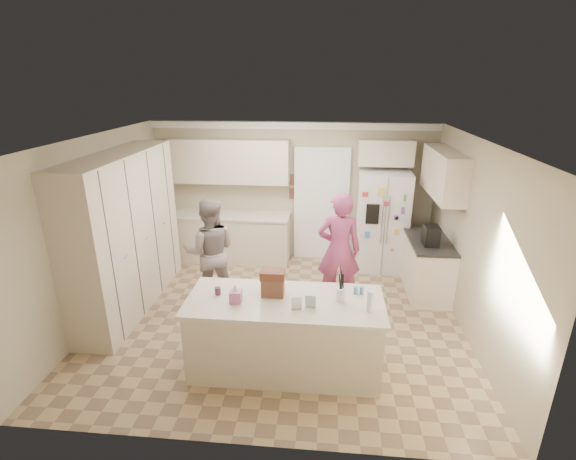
# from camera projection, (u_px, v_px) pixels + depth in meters

# --- Properties ---
(floor) EXTENTS (5.20, 4.60, 0.02)m
(floor) POSITION_uv_depth(u_px,v_px,m) (279.00, 318.00, 6.17)
(floor) COLOR tan
(floor) RESTS_ON ground
(ceiling) EXTENTS (5.20, 4.60, 0.02)m
(ceiling) POSITION_uv_depth(u_px,v_px,m) (278.00, 138.00, 5.27)
(ceiling) COLOR white
(ceiling) RESTS_ON wall_back
(wall_back) EXTENTS (5.20, 0.02, 2.60)m
(wall_back) POSITION_uv_depth(u_px,v_px,m) (292.00, 192.00, 7.88)
(wall_back) COLOR #B6AA8B
(wall_back) RESTS_ON ground
(wall_front) EXTENTS (5.20, 0.02, 2.60)m
(wall_front) POSITION_uv_depth(u_px,v_px,m) (247.00, 331.00, 3.56)
(wall_front) COLOR #B6AA8B
(wall_front) RESTS_ON ground
(wall_left) EXTENTS (0.02, 4.60, 2.60)m
(wall_left) POSITION_uv_depth(u_px,v_px,m) (97.00, 229.00, 5.95)
(wall_left) COLOR #B6AA8B
(wall_left) RESTS_ON ground
(wall_right) EXTENTS (0.02, 4.60, 2.60)m
(wall_right) POSITION_uv_depth(u_px,v_px,m) (475.00, 242.00, 5.49)
(wall_right) COLOR #B6AA8B
(wall_right) RESTS_ON ground
(crown_back) EXTENTS (5.20, 0.08, 0.12)m
(crown_back) POSITION_uv_depth(u_px,v_px,m) (292.00, 126.00, 7.41)
(crown_back) COLOR white
(crown_back) RESTS_ON wall_back
(pantry_bank) EXTENTS (0.60, 2.60, 2.35)m
(pantry_bank) POSITION_uv_depth(u_px,v_px,m) (125.00, 233.00, 6.15)
(pantry_bank) COLOR beige
(pantry_bank) RESTS_ON floor
(back_base_cab) EXTENTS (2.20, 0.60, 0.88)m
(back_base_cab) POSITION_uv_depth(u_px,v_px,m) (231.00, 238.00, 7.99)
(back_base_cab) COLOR beige
(back_base_cab) RESTS_ON floor
(back_countertop) EXTENTS (2.24, 0.63, 0.04)m
(back_countertop) POSITION_uv_depth(u_px,v_px,m) (230.00, 215.00, 7.82)
(back_countertop) COLOR beige
(back_countertop) RESTS_ON back_base_cab
(back_upper_cab) EXTENTS (2.20, 0.35, 0.80)m
(back_upper_cab) POSITION_uv_depth(u_px,v_px,m) (229.00, 161.00, 7.60)
(back_upper_cab) COLOR beige
(back_upper_cab) RESTS_ON wall_back
(doorway_opening) EXTENTS (0.90, 0.06, 2.10)m
(doorway_opening) POSITION_uv_depth(u_px,v_px,m) (321.00, 206.00, 7.89)
(doorway_opening) COLOR black
(doorway_opening) RESTS_ON floor
(doorway_casing) EXTENTS (1.02, 0.03, 2.22)m
(doorway_casing) POSITION_uv_depth(u_px,v_px,m) (321.00, 206.00, 7.85)
(doorway_casing) COLOR white
(doorway_casing) RESTS_ON floor
(wall_frame_upper) EXTENTS (0.15, 0.02, 0.20)m
(wall_frame_upper) POSITION_uv_depth(u_px,v_px,m) (293.00, 179.00, 7.75)
(wall_frame_upper) COLOR brown
(wall_frame_upper) RESTS_ON wall_back
(wall_frame_lower) EXTENTS (0.15, 0.02, 0.20)m
(wall_frame_lower) POSITION_uv_depth(u_px,v_px,m) (293.00, 194.00, 7.85)
(wall_frame_lower) COLOR brown
(wall_frame_lower) RESTS_ON wall_back
(refrigerator) EXTENTS (0.94, 0.75, 1.80)m
(refrigerator) POSITION_uv_depth(u_px,v_px,m) (382.00, 221.00, 7.49)
(refrigerator) COLOR white
(refrigerator) RESTS_ON floor
(fridge_seam) EXTENTS (0.02, 0.02, 1.78)m
(fridge_seam) POSITION_uv_depth(u_px,v_px,m) (384.00, 228.00, 7.16)
(fridge_seam) COLOR gray
(fridge_seam) RESTS_ON refrigerator
(fridge_dispenser) EXTENTS (0.22, 0.03, 0.35)m
(fridge_dispenser) POSITION_uv_depth(u_px,v_px,m) (372.00, 214.00, 7.08)
(fridge_dispenser) COLOR black
(fridge_dispenser) RESTS_ON refrigerator
(fridge_handle_l) EXTENTS (0.02, 0.02, 0.85)m
(fridge_handle_l) POSITION_uv_depth(u_px,v_px,m) (382.00, 220.00, 7.10)
(fridge_handle_l) COLOR silver
(fridge_handle_l) RESTS_ON refrigerator
(fridge_handle_r) EXTENTS (0.02, 0.02, 0.85)m
(fridge_handle_r) POSITION_uv_depth(u_px,v_px,m) (388.00, 220.00, 7.09)
(fridge_handle_r) COLOR silver
(fridge_handle_r) RESTS_ON refrigerator
(over_fridge_cab) EXTENTS (0.95, 0.35, 0.45)m
(over_fridge_cab) POSITION_uv_depth(u_px,v_px,m) (386.00, 153.00, 7.28)
(over_fridge_cab) COLOR beige
(over_fridge_cab) RESTS_ON wall_back
(right_base_cab) EXTENTS (0.60, 1.20, 0.88)m
(right_base_cab) POSITION_uv_depth(u_px,v_px,m) (427.00, 268.00, 6.75)
(right_base_cab) COLOR beige
(right_base_cab) RESTS_ON floor
(right_countertop) EXTENTS (0.63, 1.24, 0.04)m
(right_countertop) POSITION_uv_depth(u_px,v_px,m) (430.00, 241.00, 6.59)
(right_countertop) COLOR #2D2B28
(right_countertop) RESTS_ON right_base_cab
(right_upper_cab) EXTENTS (0.35, 1.50, 0.70)m
(right_upper_cab) POSITION_uv_depth(u_px,v_px,m) (444.00, 173.00, 6.40)
(right_upper_cab) COLOR beige
(right_upper_cab) RESTS_ON wall_right
(coffee_maker) EXTENTS (0.22, 0.28, 0.30)m
(coffee_maker) POSITION_uv_depth(u_px,v_px,m) (431.00, 236.00, 6.35)
(coffee_maker) COLOR black
(coffee_maker) RESTS_ON right_countertop
(island_base) EXTENTS (2.20, 0.90, 0.88)m
(island_base) POSITION_uv_depth(u_px,v_px,m) (285.00, 336.00, 4.97)
(island_base) COLOR beige
(island_base) RESTS_ON floor
(island_top) EXTENTS (2.28, 0.96, 0.05)m
(island_top) POSITION_uv_depth(u_px,v_px,m) (285.00, 302.00, 4.81)
(island_top) COLOR beige
(island_top) RESTS_ON island_base
(utensil_crock) EXTENTS (0.13, 0.13, 0.15)m
(utensil_crock) POSITION_uv_depth(u_px,v_px,m) (342.00, 294.00, 4.77)
(utensil_crock) COLOR white
(utensil_crock) RESTS_ON island_top
(tissue_box) EXTENTS (0.13, 0.13, 0.14)m
(tissue_box) POSITION_uv_depth(u_px,v_px,m) (236.00, 296.00, 4.73)
(tissue_box) COLOR #C6689B
(tissue_box) RESTS_ON island_top
(tissue_plume) EXTENTS (0.08, 0.08, 0.08)m
(tissue_plume) POSITION_uv_depth(u_px,v_px,m) (235.00, 288.00, 4.69)
(tissue_plume) COLOR white
(tissue_plume) RESTS_ON tissue_box
(dollhouse_body) EXTENTS (0.26, 0.18, 0.22)m
(dollhouse_body) POSITION_uv_depth(u_px,v_px,m) (273.00, 287.00, 4.87)
(dollhouse_body) COLOR brown
(dollhouse_body) RESTS_ON island_top
(dollhouse_roof) EXTENTS (0.28, 0.20, 0.10)m
(dollhouse_roof) POSITION_uv_depth(u_px,v_px,m) (273.00, 274.00, 4.82)
(dollhouse_roof) COLOR #592D1E
(dollhouse_roof) RESTS_ON dollhouse_body
(jam_jar) EXTENTS (0.07, 0.07, 0.09)m
(jam_jar) POSITION_uv_depth(u_px,v_px,m) (218.00, 291.00, 4.90)
(jam_jar) COLOR #59263F
(jam_jar) RESTS_ON island_top
(greeting_card_a) EXTENTS (0.12, 0.06, 0.16)m
(greeting_card_a) POSITION_uv_depth(u_px,v_px,m) (297.00, 303.00, 4.57)
(greeting_card_a) COLOR white
(greeting_card_a) RESTS_ON island_top
(greeting_card_b) EXTENTS (0.12, 0.05, 0.16)m
(greeting_card_b) POSITION_uv_depth(u_px,v_px,m) (310.00, 301.00, 4.61)
(greeting_card_b) COLOR silver
(greeting_card_b) RESTS_ON island_top
(water_bottle) EXTENTS (0.07, 0.07, 0.24)m
(water_bottle) POSITION_uv_depth(u_px,v_px,m) (370.00, 301.00, 4.54)
(water_bottle) COLOR silver
(water_bottle) RESTS_ON island_top
(shaker_salt) EXTENTS (0.05, 0.05, 0.09)m
(shaker_salt) POSITION_uv_depth(u_px,v_px,m) (356.00, 290.00, 4.92)
(shaker_salt) COLOR teal
(shaker_salt) RESTS_ON island_top
(shaker_pepper) EXTENTS (0.05, 0.05, 0.09)m
(shaker_pepper) POSITION_uv_depth(u_px,v_px,m) (362.00, 291.00, 4.91)
(shaker_pepper) COLOR teal
(shaker_pepper) RESTS_ON island_top
(teen_boy) EXTENTS (0.93, 0.79, 1.68)m
(teen_boy) POSITION_uv_depth(u_px,v_px,m) (210.00, 252.00, 6.34)
(teen_boy) COLOR gray
(teen_boy) RESTS_ON floor
(teen_girl) EXTENTS (0.67, 0.46, 1.80)m
(teen_girl) POSITION_uv_depth(u_px,v_px,m) (339.00, 250.00, 6.24)
(teen_girl) COLOR #B14266
(teen_girl) RESTS_ON floor
(fridge_magnets) EXTENTS (0.76, 0.02, 1.44)m
(fridge_magnets) POSITION_uv_depth(u_px,v_px,m) (384.00, 228.00, 7.15)
(fridge_magnets) COLOR tan
(fridge_magnets) RESTS_ON refrigerator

